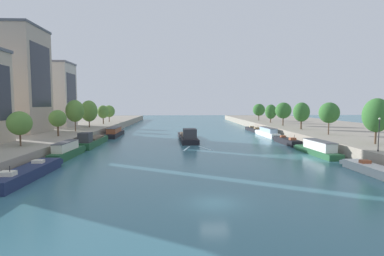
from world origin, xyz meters
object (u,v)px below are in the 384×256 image
(moored_boat_left_end, at_px, (92,141))
(moored_boat_right_lone, at_px, (376,171))
(moored_boat_right_midway, at_px, (267,132))
(moored_boat_left_upstream, at_px, (115,132))
(tree_left_past_mid, at_px, (58,118))
(tree_right_distant, at_px, (329,113))
(tree_right_second, at_px, (283,111))
(lamppost_right_bank, at_px, (379,133))
(tree_right_far, at_px, (271,112))
(tree_right_midway, at_px, (259,110))
(tree_right_third, at_px, (301,112))
(tree_left_midway, at_px, (103,112))
(moored_boat_right_upstream, at_px, (253,129))
(moored_boat_left_gap_after, at_px, (67,151))
(moored_boat_right_far, at_px, (318,149))
(moored_boat_left_near, at_px, (28,173))
(tree_left_distant, at_px, (109,111))
(tree_right_past_mid, at_px, (377,115))
(tree_left_third, at_px, (89,111))
(tree_left_by_lamp, at_px, (75,111))
(moored_boat_right_end, at_px, (286,141))
(tree_left_end_of_row, at_px, (20,123))
(barge_midriver, at_px, (188,137))

(moored_boat_left_end, height_order, moored_boat_right_lone, moored_boat_left_end)
(moored_boat_right_midway, bearing_deg, moored_boat_left_upstream, 177.14)
(tree_left_past_mid, height_order, tree_right_distant, tree_right_distant)
(tree_right_second, height_order, lamppost_right_bank, tree_right_second)
(tree_right_far, relative_size, tree_right_midway, 0.97)
(tree_right_third, bearing_deg, tree_left_midway, 158.47)
(moored_boat_right_upstream, bearing_deg, moored_boat_left_gap_after, -133.04)
(moored_boat_right_lone, distance_m, moored_boat_right_far, 14.55)
(moored_boat_left_end, xyz_separation_m, tree_right_third, (49.69, 11.99, 5.66))
(moored_boat_left_near, distance_m, moored_boat_left_upstream, 45.45)
(tree_right_second, bearing_deg, tree_left_distant, 159.88)
(tree_right_past_mid, xyz_separation_m, tree_right_second, (-0.46, 41.18, -0.18))
(moored_boat_left_gap_after, height_order, tree_left_third, tree_left_third)
(tree_left_third, height_order, tree_right_second, tree_left_third)
(tree_left_distant, distance_m, tree_right_third, 66.00)
(tree_right_midway, bearing_deg, tree_right_third, -89.94)
(moored_boat_right_upstream, distance_m, tree_left_third, 50.58)
(tree_left_distant, bearing_deg, tree_left_by_lamp, -88.96)
(moored_boat_right_midway, xyz_separation_m, tree_left_third, (-48.85, 4.86, 5.74))
(moored_boat_right_end, xyz_separation_m, tree_left_midway, (-48.01, 33.14, 5.51))
(moored_boat_left_upstream, xyz_separation_m, tree_left_third, (-7.52, 2.79, 5.73))
(moored_boat_left_upstream, distance_m, moored_boat_right_lone, 61.87)
(moored_boat_left_near, bearing_deg, moored_boat_right_upstream, 54.52)
(tree_left_end_of_row, distance_m, tree_right_past_mid, 56.44)
(barge_midriver, height_order, moored_boat_right_lone, barge_midriver)
(tree_left_end_of_row, bearing_deg, moored_boat_right_far, 3.25)
(tree_right_midway, bearing_deg, moored_boat_left_gap_after, -127.05)
(tree_left_end_of_row, relative_size, tree_left_distant, 0.90)
(moored_boat_left_near, relative_size, tree_right_third, 2.08)
(tree_left_third, height_order, tree_right_midway, tree_left_third)
(moored_boat_left_near, bearing_deg, moored_boat_right_far, 18.88)
(moored_boat_left_near, distance_m, moored_boat_right_upstream, 72.30)
(tree_left_past_mid, bearing_deg, moored_boat_right_far, -13.19)
(moored_boat_right_lone, relative_size, tree_left_third, 1.60)
(tree_left_past_mid, bearing_deg, tree_left_distant, 90.96)
(moored_boat_right_midway, distance_m, tree_left_third, 49.42)
(moored_boat_right_midway, xyz_separation_m, tree_left_midway, (-48.33, 18.03, 5.14))
(tree_right_distant, bearing_deg, tree_right_past_mid, -89.19)
(barge_midriver, xyz_separation_m, tree_left_by_lamp, (-26.66, 1.12, 6.14))
(moored_boat_right_upstream, bearing_deg, tree_left_distant, 163.89)
(moored_boat_right_midway, height_order, tree_right_distant, tree_right_distant)
(moored_boat_right_upstream, bearing_deg, moored_boat_right_midway, -90.78)
(moored_boat_left_near, relative_size, tree_left_by_lamp, 1.92)
(tree_left_midway, bearing_deg, tree_left_past_mid, -90.04)
(tree_left_end_of_row, relative_size, tree_left_third, 0.72)
(moored_boat_left_near, bearing_deg, moored_boat_left_upstream, 89.47)
(moored_boat_left_upstream, xyz_separation_m, tree_left_end_of_row, (-7.13, -33.93, 4.77))
(moored_boat_right_end, xyz_separation_m, tree_left_by_lamp, (-48.15, 7.69, 6.43))
(moored_boat_left_near, xyz_separation_m, moored_boat_right_far, (41.71, 14.27, 0.38))
(moored_boat_right_upstream, height_order, tree_right_far, tree_right_far)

